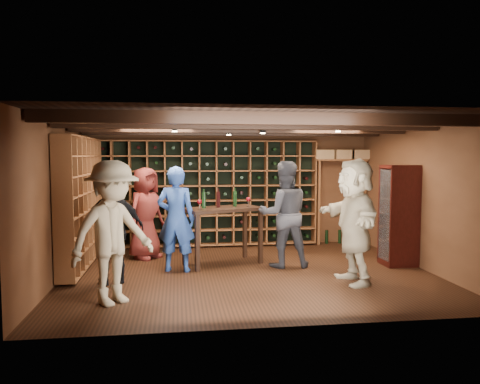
{
  "coord_description": "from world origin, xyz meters",
  "views": [
    {
      "loc": [
        -1.17,
        -7.56,
        1.94
      ],
      "look_at": [
        -0.12,
        0.2,
        1.33
      ],
      "focal_mm": 35.0,
      "sensor_mm": 36.0,
      "label": 1
    }
  ],
  "objects": [
    {
      "name": "crate_shelf",
      "position": [
        2.41,
        2.32,
        1.57
      ],
      "size": [
        1.2,
        0.32,
        2.07
      ],
      "color": "brown",
      "rests_on": "ground"
    },
    {
      "name": "guest_woman_black",
      "position": [
        -2.14,
        -0.37,
        0.82
      ],
      "size": [
        1.04,
        0.76,
        1.64
      ],
      "primitive_type": "imported",
      "rotation": [
        0.0,
        0.0,
        3.56
      ],
      "color": "black",
      "rests_on": "ground"
    },
    {
      "name": "room_shell",
      "position": [
        0.0,
        0.05,
        2.42
      ],
      "size": [
        6.0,
        6.0,
        6.0
      ],
      "color": "brown",
      "rests_on": "ground"
    },
    {
      "name": "guest_red_floral",
      "position": [
        -1.76,
        1.35,
        0.86
      ],
      "size": [
        0.96,
        1.0,
        1.72
      ],
      "primitive_type": "imported",
      "rotation": [
        0.0,
        0.0,
        0.89
      ],
      "color": "maroon",
      "rests_on": "ground"
    },
    {
      "name": "man_grey_suit",
      "position": [
        0.67,
        0.34,
        0.93
      ],
      "size": [
        0.91,
        0.72,
        1.85
      ],
      "primitive_type": "imported",
      "rotation": [
        0.0,
        0.0,
        3.12
      ],
      "color": "#222227",
      "rests_on": "ground"
    },
    {
      "name": "tasting_table",
      "position": [
        -0.37,
        0.67,
        0.89
      ],
      "size": [
        1.51,
        1.13,
        1.3
      ],
      "rotation": [
        0.0,
        0.0,
        0.38
      ],
      "color": "black",
      "rests_on": "ground"
    },
    {
      "name": "guest_khaki",
      "position": [
        -2.01,
        -1.37,
        0.94
      ],
      "size": [
        1.38,
        1.33,
        1.88
      ],
      "primitive_type": "imported",
      "rotation": [
        0.0,
        0.0,
        0.72
      ],
      "color": "gray",
      "rests_on": "ground"
    },
    {
      "name": "display_cabinet",
      "position": [
        2.71,
        0.2,
        0.86
      ],
      "size": [
        0.55,
        0.5,
        1.75
      ],
      "color": "#370D0B",
      "rests_on": "ground"
    },
    {
      "name": "guest_beige",
      "position": [
        1.5,
        -0.8,
        0.95
      ],
      "size": [
        0.63,
        1.79,
        1.9
      ],
      "primitive_type": "imported",
      "rotation": [
        0.0,
        0.0,
        4.75
      ],
      "color": "tan",
      "rests_on": "ground"
    },
    {
      "name": "wine_rack_back",
      "position": [
        -0.52,
        2.33,
        1.15
      ],
      "size": [
        4.65,
        0.3,
        2.2
      ],
      "color": "brown",
      "rests_on": "ground"
    },
    {
      "name": "ground",
      "position": [
        0.0,
        0.0,
        0.0
      ],
      "size": [
        6.0,
        6.0,
        0.0
      ],
      "primitive_type": "plane",
      "color": "black",
      "rests_on": "ground"
    },
    {
      "name": "man_blue_shirt",
      "position": [
        -1.19,
        0.27,
        0.89
      ],
      "size": [
        0.72,
        0.55,
        1.77
      ],
      "primitive_type": "imported",
      "rotation": [
        0.0,
        0.0,
        2.93
      ],
      "color": "navy",
      "rests_on": "ground"
    },
    {
      "name": "wine_rack_left",
      "position": [
        -2.83,
        0.82,
        1.15
      ],
      "size": [
        0.3,
        2.65,
        2.2
      ],
      "color": "brown",
      "rests_on": "ground"
    }
  ]
}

